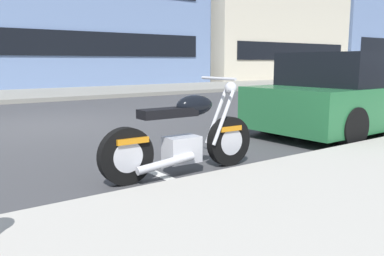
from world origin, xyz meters
name	(u,v)px	position (x,y,z in m)	size (l,w,h in m)	color
ground_plane	(44,126)	(0.00, 0.00, 0.00)	(260.00, 260.00, 0.00)	#3D3D3F
sidewalk_far_curb	(236,85)	(12.00, 7.45, 0.07)	(120.00, 5.00, 0.14)	gray
parking_stall_stripe	(156,173)	(0.00, -4.35, 0.00)	(0.12, 2.20, 0.01)	silver
parked_motorcycle	(184,138)	(0.26, -4.54, 0.42)	(2.02, 0.62, 1.10)	black
parked_car_near_corner	(352,95)	(4.40, -4.00, 0.67)	(4.13, 1.92, 1.44)	#236638
townhouse_far_uphill	(252,18)	(19.19, 13.78, 4.39)	(12.10, 8.13, 8.78)	beige
townhouse_mid_block	(345,13)	(33.43, 15.61, 5.88)	(15.54, 11.78, 11.76)	#6B84B2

